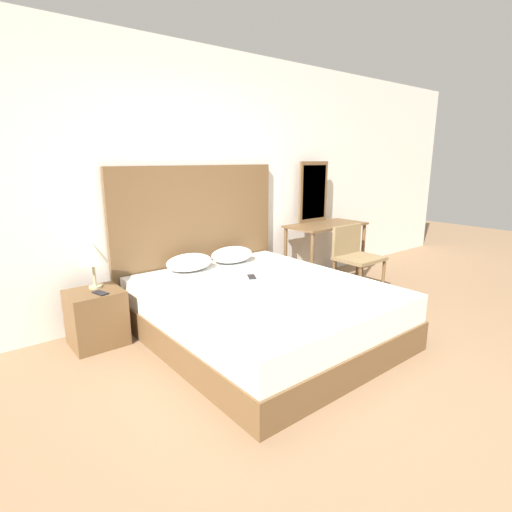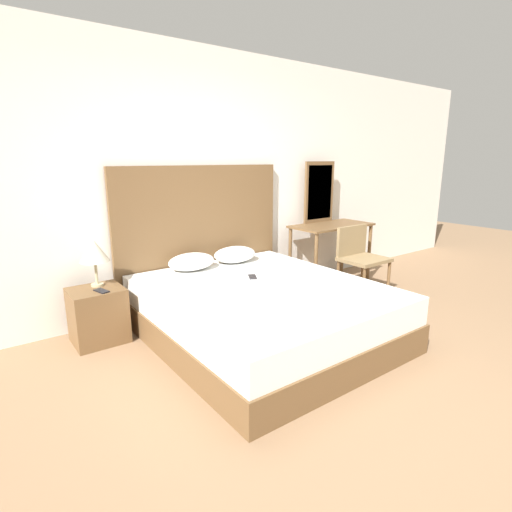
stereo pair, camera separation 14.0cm
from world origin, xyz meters
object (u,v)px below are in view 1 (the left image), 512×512
(bed, at_px, (263,312))
(phone_on_nightstand, at_px, (100,293))
(chair, at_px, (354,254))
(vanity_desk, at_px, (326,234))
(nightstand, at_px, (96,318))
(table_lamp, at_px, (92,253))
(phone_on_bed, at_px, (252,277))

(bed, bearing_deg, phone_on_nightstand, 149.44)
(chair, bearing_deg, phone_on_nightstand, 171.26)
(vanity_desk, bearing_deg, bed, -155.61)
(nightstand, bearing_deg, table_lamp, 63.49)
(phone_on_nightstand, height_order, chair, chair)
(table_lamp, bearing_deg, vanity_desk, -2.52)
(vanity_desk, bearing_deg, phone_on_nightstand, -178.90)
(phone_on_bed, relative_size, chair, 0.20)
(phone_on_nightstand, bearing_deg, vanity_desk, 1.10)
(table_lamp, bearing_deg, phone_on_bed, -26.36)
(phone_on_nightstand, distance_m, vanity_desk, 2.87)
(phone_on_bed, bearing_deg, table_lamp, 153.64)
(bed, xyz_separation_m, table_lamp, (-1.18, 0.89, 0.56))
(table_lamp, relative_size, chair, 0.52)
(chair, bearing_deg, nightstand, 169.37)
(vanity_desk, xyz_separation_m, chair, (-0.04, -0.49, -0.16))
(phone_on_nightstand, bearing_deg, nightstand, 103.04)
(phone_on_bed, relative_size, vanity_desk, 0.16)
(bed, relative_size, phone_on_bed, 12.91)
(phone_on_bed, distance_m, nightstand, 1.42)
(phone_on_bed, xyz_separation_m, nightstand, (-1.29, 0.54, -0.25))
(phone_on_nightstand, xyz_separation_m, vanity_desk, (2.87, 0.06, 0.16))
(phone_on_bed, xyz_separation_m, vanity_desk, (1.60, 0.49, 0.16))
(table_lamp, relative_size, vanity_desk, 0.40)
(vanity_desk, bearing_deg, table_lamp, 177.48)
(vanity_desk, height_order, chair, chair)
(bed, distance_m, chair, 1.68)
(phone_on_bed, height_order, table_lamp, table_lamp)
(nightstand, xyz_separation_m, chair, (2.85, -0.54, 0.24))
(phone_on_bed, distance_m, phone_on_nightstand, 1.34)
(bed, bearing_deg, chair, 9.36)
(phone_on_bed, bearing_deg, vanity_desk, 17.19)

